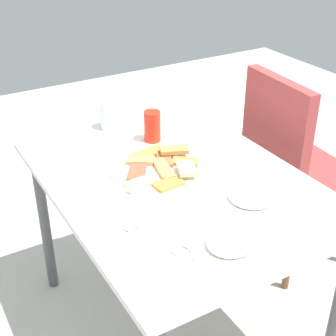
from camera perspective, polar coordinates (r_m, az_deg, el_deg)
name	(u,v)px	position (r m, az deg, el deg)	size (l,w,h in m)	color
ground_plane	(174,326)	(2.16, 0.64, -17.69)	(6.00, 6.00, 0.00)	#B0AFA8
dining_table	(175,198)	(1.75, 0.76, -3.41)	(1.11, 0.81, 0.72)	white
dining_chair	(291,161)	(2.25, 13.98, 0.73)	(0.45, 0.45, 0.93)	#A03735
pide_platter	(159,169)	(1.73, -1.01, -0.12)	(0.33, 0.33, 0.04)	white
salad_plate_greens	(251,197)	(1.59, 9.55, -3.29)	(0.24, 0.24, 0.05)	white
salad_plate_rice	(231,244)	(1.39, 7.25, -8.67)	(0.23, 0.23, 0.05)	white
soda_can	(152,126)	(1.93, -1.81, 4.80)	(0.07, 0.07, 0.12)	red
drinking_glass	(110,116)	(2.05, -6.70, 5.97)	(0.08, 0.08, 0.11)	silver
paper_napkin	(156,239)	(1.42, -1.36, -8.11)	(0.14, 0.14, 0.00)	white
fork	(151,240)	(1.41, -2.01, -8.21)	(0.20, 0.02, 0.01)	silver
spoon	(162,236)	(1.43, -0.73, -7.77)	(0.19, 0.01, 0.01)	silver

